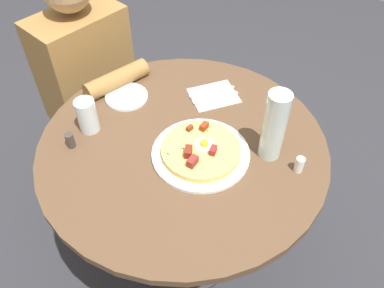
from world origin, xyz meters
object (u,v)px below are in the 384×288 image
Objects in this scene: dining_table at (183,175)px; pizza_plate at (202,153)px; pepper_shaker at (70,140)px; person_seated at (93,98)px; salt_shaker at (299,165)px; water_bottle at (274,126)px; breakfast_pizza at (202,149)px; knife at (212,92)px; bread_plate at (127,97)px; fork at (216,98)px; water_glass at (87,116)px.

dining_table is 0.20m from pizza_plate.
pizza_plate is 5.86× the size of pepper_shaker.
person_seated is 20.84× the size of pepper_shaker.
dining_table is 0.44m from salt_shaker.
pepper_shaker is at bearing -52.07° from pizza_plate.
water_bottle is 0.66m from pepper_shaker.
water_bottle is 4.51× the size of salt_shaker.
water_bottle reaches higher than breakfast_pizza.
pepper_shaker reaches higher than dining_table.
knife is at bearing -145.45° from pizza_plate.
salt_shaker is (-0.13, 0.66, 0.02)m from bread_plate.
person_seated reaches higher than breakfast_pizza.
water_bottle is at bearing -80.03° from knife.
breakfast_pizza is 4.67× the size of salt_shaker.
water_bottle is at bearing 133.62° from pizza_plate.
fork is 3.31× the size of pepper_shaker.
fork is (-0.25, -0.06, 0.18)m from dining_table.
fork is at bearing 105.10° from person_seated.
dining_table is 0.34m from knife.
bread_plate is 0.21m from water_glass.
knife is at bearing 156.89° from water_glass.
bread_plate is 0.58m from water_bottle.
pizza_plate is 0.28m from fork.
breakfast_pizza reaches higher than pizza_plate.
person_seated is at bearing -96.05° from breakfast_pizza.
pizza_plate is 0.43m from pepper_shaker.
knife is (-0.26, -0.18, -0.02)m from breakfast_pizza.
water_bottle is at bearing 133.78° from breakfast_pizza.
bread_plate reaches higher than fork.
bread_plate is 0.88× the size of knife.
breakfast_pizza is 0.43m from pepper_shaker.
water_glass reaches higher than dining_table.
salt_shaker is (-0.15, 0.27, 0.00)m from breakfast_pizza.
salt_shaker is 1.01× the size of pepper_shaker.
bread_plate is 2.92× the size of pepper_shaker.
bread_plate is at bearing 165.17° from knife.
knife is 0.46m from salt_shaker.
person_seated is 0.80m from breakfast_pizza.
person_seated is 0.98m from water_bottle.
salt_shaker is 0.74m from pepper_shaker.
dining_table is at bearing 82.90° from person_seated.
water_glass reaches higher than fork.
person_seated reaches higher than dining_table.
person_seated is 20.65× the size of salt_shaker.
breakfast_pizza is 1.04× the size of water_bottle.
pizza_plate is at bearing -121.20° from fork.
pizza_plate is at bearing 87.03° from bread_plate.
fork is at bearing 158.93° from pepper_shaker.
water_glass is (0.17, -0.36, 0.06)m from pizza_plate.
person_seated reaches higher than water_glass.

